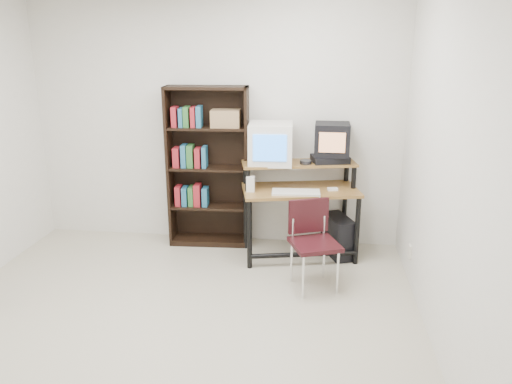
# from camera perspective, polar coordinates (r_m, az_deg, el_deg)

# --- Properties ---
(floor) EXTENTS (4.00, 4.00, 0.01)m
(floor) POSITION_cam_1_polar(r_m,az_deg,el_deg) (4.08, -10.02, -15.74)
(floor) COLOR #BFB69E
(floor) RESTS_ON ground
(back_wall) EXTENTS (4.00, 0.01, 2.60)m
(back_wall) POSITION_cam_1_polar(r_m,az_deg,el_deg) (5.44, -4.65, 7.64)
(back_wall) COLOR silver
(back_wall) RESTS_ON floor
(right_wall) EXTENTS (0.01, 4.00, 2.60)m
(right_wall) POSITION_cam_1_polar(r_m,az_deg,el_deg) (3.50, 21.85, 1.13)
(right_wall) COLOR silver
(right_wall) RESTS_ON floor
(computer_desk) EXTENTS (1.25, 0.81, 0.98)m
(computer_desk) POSITION_cam_1_polar(r_m,az_deg,el_deg) (5.11, 5.04, -0.11)
(computer_desk) COLOR brown
(computer_desk) RESTS_ON floor
(crt_monitor) EXTENTS (0.46, 0.47, 0.41)m
(crt_monitor) POSITION_cam_1_polar(r_m,az_deg,el_deg) (5.07, 1.68, 5.56)
(crt_monitor) COLOR beige
(crt_monitor) RESTS_ON computer_desk
(vcr) EXTENTS (0.41, 0.34, 0.08)m
(vcr) POSITION_cam_1_polar(r_m,az_deg,el_deg) (5.16, 8.45, 3.70)
(vcr) COLOR black
(vcr) RESTS_ON computer_desk
(crt_tv) EXTENTS (0.35, 0.35, 0.33)m
(crt_tv) POSITION_cam_1_polar(r_m,az_deg,el_deg) (5.15, 8.68, 5.98)
(crt_tv) COLOR black
(crt_tv) RESTS_ON vcr
(cd_spindle) EXTENTS (0.15, 0.15, 0.05)m
(cd_spindle) POSITION_cam_1_polar(r_m,az_deg,el_deg) (5.06, 5.70, 3.35)
(cd_spindle) COLOR #26262B
(cd_spindle) RESTS_ON computer_desk
(keyboard) EXTENTS (0.48, 0.24, 0.03)m
(keyboard) POSITION_cam_1_polar(r_m,az_deg,el_deg) (4.92, 4.58, -0.12)
(keyboard) COLOR beige
(keyboard) RESTS_ON computer_desk
(mousepad) EXTENTS (0.22, 0.18, 0.01)m
(mousepad) POSITION_cam_1_polar(r_m,az_deg,el_deg) (5.05, 8.84, 0.01)
(mousepad) COLOR black
(mousepad) RESTS_ON computer_desk
(mouse) EXTENTS (0.11, 0.08, 0.03)m
(mouse) POSITION_cam_1_polar(r_m,az_deg,el_deg) (5.06, 8.75, 0.27)
(mouse) COLOR white
(mouse) RESTS_ON mousepad
(desk_speaker) EXTENTS (0.08, 0.08, 0.17)m
(desk_speaker) POSITION_cam_1_polar(r_m,az_deg,el_deg) (4.95, -0.62, 0.85)
(desk_speaker) COLOR beige
(desk_speaker) RESTS_ON computer_desk
(pc_tower) EXTENTS (0.35, 0.49, 0.42)m
(pc_tower) POSITION_cam_1_polar(r_m,az_deg,el_deg) (5.32, 9.34, -4.98)
(pc_tower) COLOR black
(pc_tower) RESTS_ON floor
(school_chair) EXTENTS (0.52, 0.52, 0.80)m
(school_chair) POSITION_cam_1_polar(r_m,az_deg,el_deg) (4.55, 6.46, -4.93)
(school_chair) COLOR black
(school_chair) RESTS_ON floor
(bookshelf) EXTENTS (0.88, 0.33, 1.73)m
(bookshelf) POSITION_cam_1_polar(r_m,az_deg,el_deg) (5.40, -5.47, 3.09)
(bookshelf) COLOR black
(bookshelf) RESTS_ON floor
(wall_outlet) EXTENTS (0.02, 0.08, 0.12)m
(wall_outlet) POSITION_cam_1_polar(r_m,az_deg,el_deg) (4.88, 17.16, -6.48)
(wall_outlet) COLOR beige
(wall_outlet) RESTS_ON right_wall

